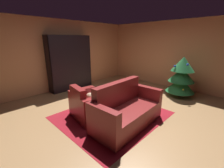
{
  "coord_description": "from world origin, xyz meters",
  "views": [
    {
      "loc": [
        2.55,
        -2.86,
        1.88
      ],
      "look_at": [
        -0.15,
        -0.1,
        0.71
      ],
      "focal_mm": 23.79,
      "sensor_mm": 36.0,
      "label": 1
    }
  ],
  "objects_px": {
    "decorated_tree": "(182,76)",
    "bottle_on_table": "(108,98)",
    "armchair_red": "(88,106)",
    "couch_red": "(126,111)",
    "book_stack_on_table": "(108,99)",
    "bookshelf_unit": "(72,62)",
    "coffee_table": "(108,101)"
  },
  "relations": [
    {
      "from": "armchair_red",
      "to": "decorated_tree",
      "type": "bearing_deg",
      "value": 70.91
    },
    {
      "from": "armchair_red",
      "to": "decorated_tree",
      "type": "relative_size",
      "value": 0.76
    },
    {
      "from": "book_stack_on_table",
      "to": "bottle_on_table",
      "type": "bearing_deg",
      "value": -36.63
    },
    {
      "from": "bookshelf_unit",
      "to": "decorated_tree",
      "type": "xyz_separation_m",
      "value": [
        3.37,
        2.05,
        -0.33
      ]
    },
    {
      "from": "decorated_tree",
      "to": "armchair_red",
      "type": "bearing_deg",
      "value": -109.09
    },
    {
      "from": "bookshelf_unit",
      "to": "couch_red",
      "type": "xyz_separation_m",
      "value": [
        3.18,
        -0.62,
        -0.7
      ]
    },
    {
      "from": "armchair_red",
      "to": "coffee_table",
      "type": "bearing_deg",
      "value": 52.77
    },
    {
      "from": "bottle_on_table",
      "to": "decorated_tree",
      "type": "bearing_deg",
      "value": 77.36
    },
    {
      "from": "armchair_red",
      "to": "couch_red",
      "type": "height_order",
      "value": "couch_red"
    },
    {
      "from": "couch_red",
      "to": "bottle_on_table",
      "type": "bearing_deg",
      "value": -163.42
    },
    {
      "from": "book_stack_on_table",
      "to": "bottle_on_table",
      "type": "height_order",
      "value": "bottle_on_table"
    },
    {
      "from": "decorated_tree",
      "to": "bottle_on_table",
      "type": "bearing_deg",
      "value": -102.64
    },
    {
      "from": "bookshelf_unit",
      "to": "book_stack_on_table",
      "type": "distance_m",
      "value": 2.78
    },
    {
      "from": "bookshelf_unit",
      "to": "decorated_tree",
      "type": "bearing_deg",
      "value": 31.37
    },
    {
      "from": "bottle_on_table",
      "to": "decorated_tree",
      "type": "relative_size",
      "value": 0.17
    },
    {
      "from": "decorated_tree",
      "to": "book_stack_on_table",
      "type": "bearing_deg",
      "value": -104.94
    },
    {
      "from": "bottle_on_table",
      "to": "coffee_table",
      "type": "bearing_deg",
      "value": 139.81
    },
    {
      "from": "armchair_red",
      "to": "couch_red",
      "type": "bearing_deg",
      "value": 24.88
    },
    {
      "from": "armchair_red",
      "to": "book_stack_on_table",
      "type": "distance_m",
      "value": 0.52
    },
    {
      "from": "armchair_red",
      "to": "couch_red",
      "type": "distance_m",
      "value": 0.97
    },
    {
      "from": "armchair_red",
      "to": "book_stack_on_table",
      "type": "relative_size",
      "value": 4.69
    },
    {
      "from": "armchair_red",
      "to": "coffee_table",
      "type": "distance_m",
      "value": 0.5
    },
    {
      "from": "book_stack_on_table",
      "to": "armchair_red",
      "type": "bearing_deg",
      "value": -133.91
    },
    {
      "from": "decorated_tree",
      "to": "bookshelf_unit",
      "type": "bearing_deg",
      "value": -148.63
    },
    {
      "from": "book_stack_on_table",
      "to": "bookshelf_unit",
      "type": "bearing_deg",
      "value": 165.69
    },
    {
      "from": "coffee_table",
      "to": "bottle_on_table",
      "type": "bearing_deg",
      "value": -40.19
    },
    {
      "from": "armchair_red",
      "to": "couch_red",
      "type": "xyz_separation_m",
      "value": [
        0.88,
        0.41,
        0.02
      ]
    },
    {
      "from": "book_stack_on_table",
      "to": "decorated_tree",
      "type": "distance_m",
      "value": 2.83
    },
    {
      "from": "coffee_table",
      "to": "decorated_tree",
      "type": "bearing_deg",
      "value": 74.07
    },
    {
      "from": "book_stack_on_table",
      "to": "decorated_tree",
      "type": "relative_size",
      "value": 0.16
    },
    {
      "from": "bookshelf_unit",
      "to": "coffee_table",
      "type": "height_order",
      "value": "bookshelf_unit"
    },
    {
      "from": "bookshelf_unit",
      "to": "armchair_red",
      "type": "height_order",
      "value": "bookshelf_unit"
    }
  ]
}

